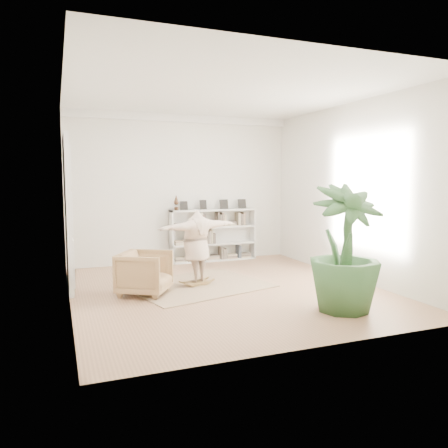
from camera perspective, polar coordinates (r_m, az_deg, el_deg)
name	(u,v)px	position (r m, az deg, el deg)	size (l,w,h in m)	color
floor	(226,290)	(8.23, 0.29, -8.57)	(6.00, 6.00, 0.00)	#93694C
room_shell	(182,118)	(10.86, -5.52, 13.59)	(6.00, 6.00, 6.00)	silver
doors	(68,214)	(8.75, -19.69, 1.25)	(0.09, 1.78, 2.92)	white
bookshelf	(213,236)	(10.96, -1.44, -1.53)	(2.20, 0.35, 1.64)	silver
armchair	(145,273)	(7.95, -10.30, -6.31)	(0.83, 0.85, 0.78)	tan
rug	(197,285)	(8.54, -3.57, -7.97)	(2.50, 2.00, 0.02)	tan
rocker_board	(197,282)	(8.53, -3.58, -7.62)	(0.52, 0.39, 0.10)	brown
person	(197,244)	(8.38, -3.61, -2.63)	(1.71, 0.47, 1.39)	#CCAF99
houseplant	(345,248)	(7.02, 15.48, -3.04)	(1.11, 1.11, 1.99)	#2D542A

